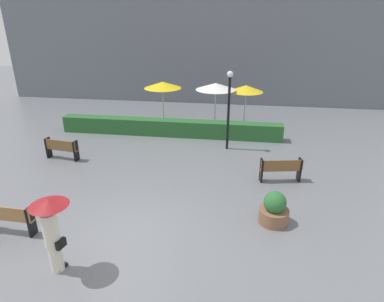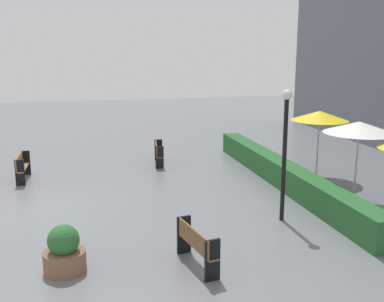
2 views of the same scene
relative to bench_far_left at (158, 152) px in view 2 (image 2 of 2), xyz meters
name	(u,v)px [view 2 (image 2 of 2)]	position (x,y,z in m)	size (l,w,h in m)	color
ground_plane	(30,209)	(4.55, -4.67, -0.54)	(60.00, 60.00, 0.00)	slate
bench_far_left	(158,152)	(0.00, 0.00, 0.00)	(1.56, 0.53, 0.91)	brown
bench_near_left	(22,165)	(1.16, -5.23, 0.02)	(1.61, 0.37, 0.94)	#9E7242
bench_far_right	(196,243)	(9.31, -0.75, 0.01)	(1.61, 0.61, 0.91)	brown
planter_pot	(64,252)	(8.85, -3.55, -0.09)	(0.91, 0.91, 1.05)	brown
lamp_post	(285,141)	(7.15, 2.29, 1.73)	(0.28, 0.28, 3.66)	black
patio_umbrella_yellow	(320,116)	(3.36, 5.43, 1.78)	(2.07, 2.07, 2.50)	silver
patio_umbrella_white	(359,127)	(6.32, 5.10, 1.85)	(2.14, 2.14, 2.57)	silver
hedge_strip	(283,174)	(4.07, 3.73, -0.11)	(11.59, 0.70, 0.85)	#28602D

